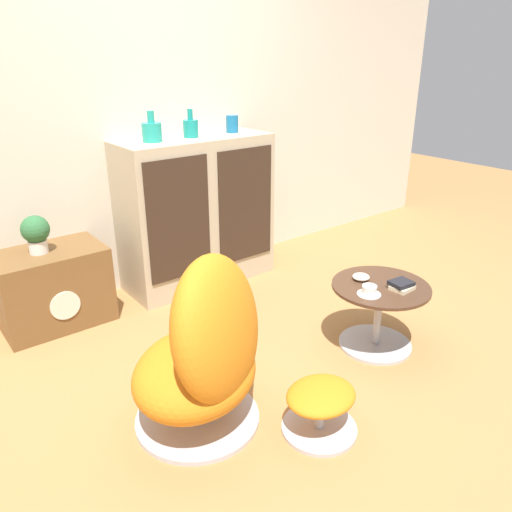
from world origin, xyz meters
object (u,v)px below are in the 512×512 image
(sideboard, at_px, (197,212))
(bowl, at_px, (361,277))
(vase_leftmost, at_px, (152,131))
(ottoman, at_px, (321,403))
(teacup, at_px, (369,291))
(tv_console, at_px, (53,287))
(egg_chair, at_px, (206,353))
(vase_inner_right, at_px, (232,124))
(book_stack, at_px, (402,285))
(coffee_table, at_px, (378,310))
(vase_inner_left, at_px, (191,128))
(potted_plant, at_px, (36,232))

(sideboard, height_order, bowl, sideboard)
(vase_leftmost, relative_size, bowl, 1.96)
(ottoman, xyz_separation_m, teacup, (0.64, 0.28, 0.27))
(tv_console, xyz_separation_m, bowl, (1.39, -1.36, 0.17))
(egg_chair, xyz_separation_m, bowl, (1.14, 0.07, 0.03))
(tv_console, relative_size, egg_chair, 0.75)
(egg_chair, xyz_separation_m, ottoman, (0.38, -0.37, -0.24))
(vase_leftmost, height_order, vase_inner_right, vase_leftmost)
(egg_chair, height_order, vase_leftmost, vase_leftmost)
(tv_console, distance_m, book_stack, 2.17)
(coffee_table, bearing_deg, vase_inner_left, 103.26)
(vase_inner_left, xyz_separation_m, bowl, (0.31, -1.35, -0.74))
(vase_inner_right, relative_size, bowl, 1.22)
(vase_leftmost, relative_size, teacup, 1.52)
(vase_leftmost, bearing_deg, coffee_table, -66.32)
(ottoman, xyz_separation_m, vase_leftmost, (0.14, 1.79, 1.02))
(ottoman, distance_m, coffee_table, 0.85)
(vase_leftmost, height_order, teacup, vase_leftmost)
(sideboard, distance_m, vase_inner_left, 0.62)
(tv_console, bearing_deg, ottoman, -70.49)
(ottoman, bearing_deg, book_stack, 14.12)
(coffee_table, bearing_deg, vase_leftmost, 113.68)
(vase_leftmost, height_order, vase_inner_left, vase_leftmost)
(book_stack, bearing_deg, vase_leftmost, 113.76)
(vase_leftmost, bearing_deg, vase_inner_right, 0.00)
(vase_leftmost, bearing_deg, bowl, -65.62)
(potted_plant, relative_size, book_stack, 1.81)
(vase_inner_left, height_order, potted_plant, vase_inner_left)
(egg_chair, distance_m, teacup, 1.02)
(vase_inner_left, bearing_deg, bowl, -76.95)
(teacup, xyz_separation_m, book_stack, (0.20, -0.07, 0.00))
(sideboard, xyz_separation_m, egg_chair, (-0.84, -1.42, -0.15))
(vase_leftmost, distance_m, vase_inner_right, 0.65)
(ottoman, bearing_deg, potted_plant, 110.75)
(ottoman, xyz_separation_m, bowl, (0.75, 0.44, 0.27))
(ottoman, distance_m, teacup, 0.75)
(vase_leftmost, relative_size, vase_inner_left, 1.04)
(vase_inner_left, relative_size, bowl, 1.88)
(ottoman, distance_m, book_stack, 0.91)
(tv_console, height_order, vase_inner_left, vase_inner_left)
(ottoman, bearing_deg, bowl, 30.14)
(ottoman, relative_size, teacup, 2.71)
(vase_leftmost, bearing_deg, egg_chair, -110.26)
(ottoman, relative_size, book_stack, 2.71)
(sideboard, xyz_separation_m, teacup, (0.18, -1.51, -0.12))
(vase_inner_left, relative_size, vase_inner_right, 1.54)
(sideboard, distance_m, ottoman, 1.88)
(ottoman, bearing_deg, vase_inner_left, 76.13)
(egg_chair, height_order, book_stack, egg_chair)
(potted_plant, bearing_deg, vase_inner_left, -0.58)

